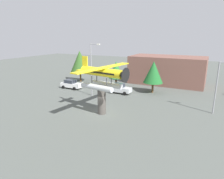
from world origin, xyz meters
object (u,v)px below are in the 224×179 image
object	(u,v)px
display_pedestal	(102,101)
tree_center_back	(153,72)
storefront_building	(167,70)
tree_east	(116,70)
streetlight_secondary	(219,84)
streetlight_primary	(92,66)
tree_west	(80,61)
floatplane_monument	(102,76)
car_near_white	(71,84)
car_mid_silver	(119,88)

from	to	relation	value
display_pedestal	tree_center_back	world-z (taller)	tree_center_back
storefront_building	tree_east	distance (m)	12.07
streetlight_secondary	streetlight_primary	bearing A→B (deg)	-179.01
streetlight_secondary	tree_west	size ratio (longest dim) A/B	1.01
floatplane_monument	streetlight_primary	size ratio (longest dim) A/B	1.17
car_near_white	floatplane_monument	bearing A→B (deg)	-36.05
floatplane_monument	display_pedestal	bearing A→B (deg)	-180.00
floatplane_monument	storefront_building	world-z (taller)	floatplane_monument
tree_east	tree_center_back	xyz separation A→B (m)	(7.35, 0.18, 0.11)
car_near_white	tree_center_back	xyz separation A→B (m)	(15.22, 4.28, 2.95)
tree_west	storefront_building	bearing A→B (deg)	22.11
display_pedestal	streetlight_secondary	xyz separation A→B (m)	(13.53, 6.84, 2.36)
car_mid_silver	display_pedestal	bearing A→B (deg)	-78.17
streetlight_secondary	storefront_building	size ratio (longest dim) A/B	0.45
car_near_white	car_mid_silver	xyz separation A→B (m)	(9.93, 1.29, 0.00)
tree_east	streetlight_primary	bearing A→B (deg)	-102.17
streetlight_secondary	tree_west	world-z (taller)	streetlight_secondary
display_pedestal	streetlight_primary	size ratio (longest dim) A/B	0.39
floatplane_monument	car_near_white	bearing A→B (deg)	152.60
display_pedestal	car_mid_silver	xyz separation A→B (m)	(-2.12, 10.13, -0.88)
streetlight_primary	display_pedestal	bearing A→B (deg)	-49.46
tree_center_back	streetlight_secondary	bearing A→B (deg)	-31.24
car_mid_silver	streetlight_secondary	world-z (taller)	streetlight_secondary
car_mid_silver	streetlight_primary	world-z (taller)	streetlight_primary
display_pedestal	tree_center_back	xyz separation A→B (m)	(3.17, 13.13, 2.07)
streetlight_secondary	tree_center_back	distance (m)	12.13
display_pedestal	car_mid_silver	size ratio (longest dim) A/B	0.84
tree_east	car_mid_silver	bearing A→B (deg)	-53.82
tree_west	tree_center_back	world-z (taller)	tree_west
car_near_white	streetlight_secondary	size ratio (longest dim) A/B	0.60
streetlight_secondary	tree_east	distance (m)	18.74
streetlight_secondary	tree_east	xyz separation A→B (m)	(-17.71, 6.10, -0.40)
storefront_building	streetlight_primary	bearing A→B (deg)	-121.05
streetlight_primary	tree_east	bearing A→B (deg)	77.83
car_mid_silver	tree_east	world-z (taller)	tree_east
storefront_building	tree_west	size ratio (longest dim) A/B	2.23
display_pedestal	floatplane_monument	bearing A→B (deg)	-8.65
streetlight_primary	tree_west	world-z (taller)	streetlight_primary
display_pedestal	streetlight_secondary	world-z (taller)	streetlight_secondary
car_near_white	car_mid_silver	distance (m)	10.01
storefront_building	tree_east	xyz separation A→B (m)	(-7.94, -9.06, 0.77)
floatplane_monument	streetlight_primary	xyz separation A→B (m)	(-5.70, 6.53, -0.06)
display_pedestal	car_near_white	world-z (taller)	display_pedestal
tree_west	tree_center_back	distance (m)	17.31
car_near_white	storefront_building	world-z (taller)	storefront_building
car_mid_silver	streetlight_primary	size ratio (longest dim) A/B	0.47
display_pedestal	streetlight_secondary	distance (m)	15.35
display_pedestal	streetlight_secondary	size ratio (longest dim) A/B	0.50
car_near_white	streetlight_secondary	xyz separation A→B (m)	(25.58, -2.00, 3.24)
car_near_white	tree_west	bearing A→B (deg)	108.58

